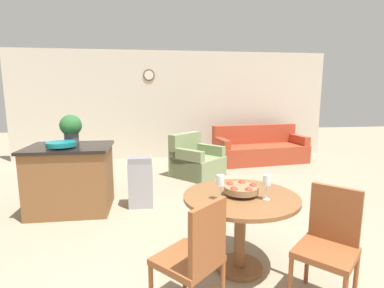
% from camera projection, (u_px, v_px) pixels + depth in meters
% --- Properties ---
extents(wall_back, '(8.00, 0.09, 2.70)m').
position_uv_depth(wall_back, '(174.00, 105.00, 7.64)').
color(wall_back, beige).
rests_on(wall_back, ground_plane).
extents(dining_table, '(1.06, 1.06, 0.74)m').
position_uv_depth(dining_table, '(240.00, 212.00, 2.78)').
color(dining_table, brown).
rests_on(dining_table, ground_plane).
extents(dining_chair_near_left, '(0.59, 0.59, 0.93)m').
position_uv_depth(dining_chair_near_left, '(195.00, 254.00, 2.16)').
color(dining_chair_near_left, brown).
rests_on(dining_chair_near_left, ground_plane).
extents(dining_chair_near_right, '(0.59, 0.59, 0.93)m').
position_uv_depth(dining_chair_near_right, '(329.00, 240.00, 2.36)').
color(dining_chair_near_right, brown).
rests_on(dining_chair_near_right, ground_plane).
extents(fruit_bowl, '(0.31, 0.31, 0.11)m').
position_uv_depth(fruit_bowl, '(241.00, 189.00, 2.74)').
color(fruit_bowl, olive).
rests_on(fruit_bowl, dining_table).
extents(wine_glass_left, '(0.07, 0.07, 0.22)m').
position_uv_depth(wine_glass_left, '(220.00, 181.00, 2.61)').
color(wine_glass_left, silver).
rests_on(wine_glass_left, dining_table).
extents(wine_glass_right, '(0.07, 0.07, 0.22)m').
position_uv_depth(wine_glass_right, '(267.00, 181.00, 2.61)').
color(wine_glass_right, silver).
rests_on(wine_glass_right, dining_table).
extents(kitchen_island, '(1.13, 0.88, 0.94)m').
position_uv_depth(kitchen_island, '(71.00, 178.00, 4.24)').
color(kitchen_island, brown).
rests_on(kitchen_island, ground_plane).
extents(teal_bowl, '(0.39, 0.39, 0.08)m').
position_uv_depth(teal_bowl, '(61.00, 144.00, 4.00)').
color(teal_bowl, '#147A7F').
rests_on(teal_bowl, kitchen_island).
extents(potted_plant, '(0.31, 0.31, 0.42)m').
position_uv_depth(potted_plant, '(71.00, 127.00, 4.37)').
color(potted_plant, '#4C4C51').
rests_on(potted_plant, kitchen_island).
extents(trash_bin, '(0.35, 0.25, 0.75)m').
position_uv_depth(trash_bin, '(141.00, 182.00, 4.40)').
color(trash_bin, '#9E9EA3').
rests_on(trash_bin, ground_plane).
extents(couch, '(2.28, 1.15, 0.88)m').
position_uv_depth(couch, '(259.00, 150.00, 7.28)').
color(couch, '#B24228').
rests_on(couch, ground_plane).
extents(armchair, '(1.18, 1.18, 0.85)m').
position_uv_depth(armchair, '(196.00, 162.00, 6.04)').
color(armchair, gray).
rests_on(armchair, ground_plane).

